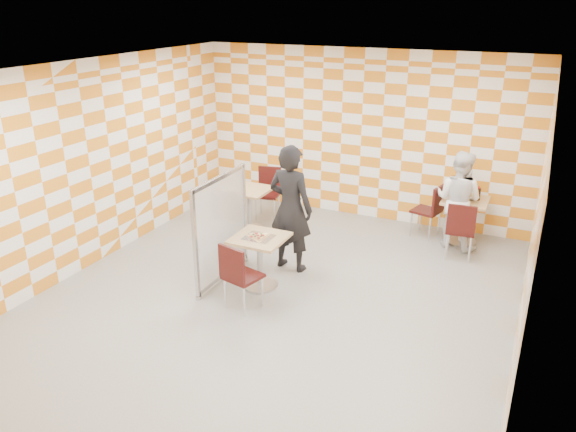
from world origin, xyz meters
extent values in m
plane|color=gray|center=(0.00, 0.00, 0.00)|extent=(7.00, 7.00, 0.00)
plane|color=white|center=(0.00, 0.00, 3.00)|extent=(7.00, 7.00, 0.00)
plane|color=white|center=(0.00, 3.50, 1.50)|extent=(6.00, 0.00, 6.00)
plane|color=white|center=(-3.00, 0.00, 1.50)|extent=(0.00, 7.00, 7.00)
plane|color=white|center=(3.00, 0.00, 1.50)|extent=(0.00, 7.00, 7.00)
cube|color=tan|center=(-0.36, 0.25, 0.73)|extent=(0.70, 0.70, 0.04)
cylinder|color=#A5A5AA|center=(-0.36, 0.25, 0.37)|extent=(0.08, 0.08, 0.70)
cylinder|color=#A5A5AA|center=(-0.36, 0.25, 0.01)|extent=(0.50, 0.50, 0.03)
cube|color=tan|center=(1.96, 3.00, 0.73)|extent=(0.70, 0.70, 0.04)
cylinder|color=#A5A5AA|center=(1.96, 3.00, 0.37)|extent=(0.08, 0.08, 0.70)
cylinder|color=#A5A5AA|center=(1.96, 3.00, 0.01)|extent=(0.50, 0.50, 0.03)
cube|color=tan|center=(-1.47, 1.99, 0.73)|extent=(0.70, 0.70, 0.04)
cylinder|color=#A5A5AA|center=(-1.47, 1.99, 0.37)|extent=(0.08, 0.08, 0.70)
cylinder|color=#A5A5AA|center=(-1.47, 1.99, 0.01)|extent=(0.50, 0.50, 0.03)
cube|color=#330B0A|center=(-0.28, -0.35, 0.45)|extent=(0.51, 0.51, 0.04)
cube|color=#330B0A|center=(-0.33, -0.55, 0.70)|extent=(0.42, 0.14, 0.45)
cylinder|color=silver|center=(-0.07, -0.23, 0.21)|extent=(0.03, 0.03, 0.43)
cylinder|color=silver|center=(-0.40, -0.14, 0.21)|extent=(0.03, 0.03, 0.43)
cylinder|color=silver|center=(-0.16, -0.56, 0.21)|extent=(0.03, 0.03, 0.43)
cylinder|color=silver|center=(-0.49, -0.47, 0.21)|extent=(0.03, 0.03, 0.43)
cube|color=#330B0A|center=(2.01, 2.40, 0.45)|extent=(0.45, 0.45, 0.04)
cube|color=#330B0A|center=(2.02, 2.20, 0.70)|extent=(0.42, 0.07, 0.45)
cylinder|color=silver|center=(2.16, 2.58, 0.21)|extent=(0.03, 0.03, 0.43)
cylinder|color=silver|center=(1.82, 2.56, 0.21)|extent=(0.03, 0.03, 0.43)
cylinder|color=silver|center=(2.19, 2.24, 0.21)|extent=(0.03, 0.03, 0.43)
cylinder|color=silver|center=(1.85, 2.22, 0.21)|extent=(0.03, 0.03, 0.43)
cube|color=#330B0A|center=(1.35, 3.01, 0.45)|extent=(0.51, 0.51, 0.04)
cube|color=#330B0A|center=(1.54, 2.96, 0.70)|extent=(0.14, 0.42, 0.45)
cylinder|color=silver|center=(1.22, 3.22, 0.21)|extent=(0.03, 0.03, 0.43)
cylinder|color=silver|center=(1.14, 2.89, 0.21)|extent=(0.03, 0.03, 0.43)
cylinder|color=silver|center=(1.55, 3.14, 0.21)|extent=(0.03, 0.03, 0.43)
cylinder|color=silver|center=(1.47, 2.81, 0.21)|extent=(0.03, 0.03, 0.43)
cube|color=#330B0A|center=(-1.57, 1.45, 0.45)|extent=(0.52, 0.52, 0.04)
cube|color=#330B0A|center=(-1.51, 1.26, 0.70)|extent=(0.41, 0.16, 0.45)
cylinder|color=silver|center=(-1.45, 1.66, 0.21)|extent=(0.03, 0.03, 0.43)
cylinder|color=silver|center=(-1.78, 1.57, 0.21)|extent=(0.03, 0.03, 0.43)
cylinder|color=silver|center=(-1.36, 1.34, 0.21)|extent=(0.03, 0.03, 0.43)
cylinder|color=silver|center=(-1.68, 1.24, 0.21)|extent=(0.03, 0.03, 0.43)
cube|color=#330B0A|center=(-1.44, 2.62, 0.45)|extent=(0.50, 0.50, 0.04)
cube|color=#330B0A|center=(-1.48, 2.81, 0.70)|extent=(0.42, 0.12, 0.45)
cylinder|color=silver|center=(-1.57, 2.42, 0.21)|extent=(0.03, 0.03, 0.43)
cylinder|color=silver|center=(-1.24, 2.48, 0.21)|extent=(0.03, 0.03, 0.43)
cylinder|color=silver|center=(-1.64, 2.75, 0.21)|extent=(0.03, 0.03, 0.43)
cylinder|color=silver|center=(-1.31, 2.82, 0.21)|extent=(0.03, 0.03, 0.43)
cube|color=white|center=(-0.93, 0.22, 0.80)|extent=(0.02, 1.30, 1.40)
cube|color=#B2B2B7|center=(-0.93, 0.22, 1.52)|extent=(0.05, 1.30, 0.05)
cube|color=#B2B2B7|center=(-0.93, 0.22, 0.08)|extent=(0.05, 1.30, 0.05)
cube|color=#B2B2B7|center=(-0.93, -0.43, 0.80)|extent=(0.05, 0.05, 1.50)
cylinder|color=#B2B2B7|center=(-0.93, -0.43, 0.03)|extent=(0.08, 0.08, 0.05)
cube|color=#B2B2B7|center=(-0.93, 0.87, 0.80)|extent=(0.05, 0.05, 1.50)
cylinder|color=#B2B2B7|center=(-0.93, 0.87, 0.03)|extent=(0.08, 0.08, 0.05)
imported|color=black|center=(-0.22, 0.97, 0.94)|extent=(0.73, 0.52, 1.89)
imported|color=white|center=(1.86, 2.81, 0.80)|extent=(0.91, 0.79, 1.59)
cube|color=silver|center=(-0.36, 0.23, 0.75)|extent=(0.38, 0.34, 0.01)
cone|color=tan|center=(-0.36, 0.23, 0.77)|extent=(0.40, 0.40, 0.02)
cone|color=#F2D88C|center=(-0.36, 0.25, 0.78)|extent=(0.33, 0.33, 0.01)
cylinder|color=maroon|center=(-0.42, 0.13, 0.79)|extent=(0.04, 0.04, 0.01)
cylinder|color=maroon|center=(-0.31, 0.14, 0.79)|extent=(0.04, 0.04, 0.01)
cylinder|color=maroon|center=(-0.36, 0.21, 0.79)|extent=(0.04, 0.04, 0.01)
cylinder|color=maroon|center=(-0.41, 0.26, 0.79)|extent=(0.04, 0.04, 0.01)
cylinder|color=maroon|center=(-0.30, 0.24, 0.79)|extent=(0.04, 0.04, 0.01)
torus|color=black|center=(-0.31, 0.20, 0.79)|extent=(0.03, 0.03, 0.01)
torus|color=black|center=(-0.38, 0.17, 0.79)|extent=(0.03, 0.03, 0.01)
torus|color=black|center=(-0.34, 0.27, 0.79)|extent=(0.03, 0.03, 0.01)
torus|color=black|center=(-0.43, 0.21, 0.79)|extent=(0.03, 0.03, 0.01)
cylinder|color=white|center=(1.77, 3.15, 0.83)|extent=(0.06, 0.06, 0.16)
cylinder|color=red|center=(1.77, 3.15, 0.93)|extent=(0.04, 0.04, 0.04)
cylinder|color=black|center=(2.13, 3.05, 0.85)|extent=(0.07, 0.07, 0.20)
cylinder|color=red|center=(2.13, 3.05, 0.96)|extent=(0.03, 0.03, 0.03)
camera|label=1|loc=(2.95, -5.92, 3.79)|focal=35.00mm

